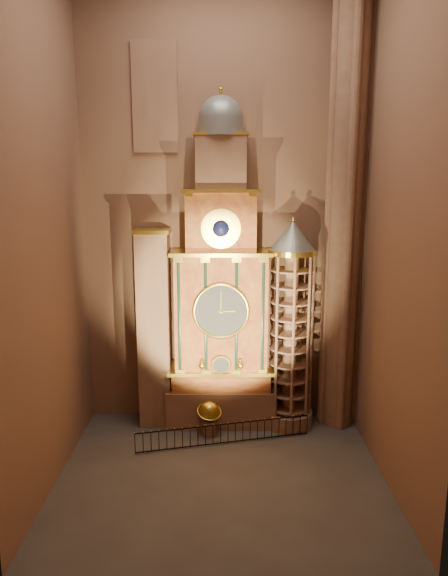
{
  "coord_description": "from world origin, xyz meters",
  "views": [
    {
      "loc": [
        0.01,
        -20.24,
        12.37
      ],
      "look_at": [
        0.14,
        3.0,
        7.65
      ],
      "focal_mm": 32.0,
      "sensor_mm": 36.0,
      "label": 1
    }
  ],
  "objects_px": {
    "astronomical_clock": "(221,299)",
    "celestial_globe": "(209,415)",
    "iron_railing": "(224,434)",
    "stair_turret": "(290,327)",
    "portrait_tower": "(154,328)"
  },
  "relations": [
    {
      "from": "iron_railing",
      "to": "astronomical_clock",
      "type": "bearing_deg",
      "value": 93.69
    },
    {
      "from": "stair_turret",
      "to": "iron_railing",
      "type": "relative_size",
      "value": 1.3
    },
    {
      "from": "astronomical_clock",
      "to": "celestial_globe",
      "type": "relative_size",
      "value": 9.32
    },
    {
      "from": "iron_railing",
      "to": "celestial_globe",
      "type": "bearing_deg",
      "value": 129.13
    },
    {
      "from": "astronomical_clock",
      "to": "iron_railing",
      "type": "relative_size",
      "value": 2.01
    },
    {
      "from": "celestial_globe",
      "to": "stair_turret",
      "type": "bearing_deg",
      "value": 16.14
    },
    {
      "from": "celestial_globe",
      "to": "iron_railing",
      "type": "height_order",
      "value": "celestial_globe"
    },
    {
      "from": "portrait_tower",
      "to": "iron_railing",
      "type": "relative_size",
      "value": 1.23
    },
    {
      "from": "stair_turret",
      "to": "celestial_globe",
      "type": "xyz_separation_m",
      "value": [
        -4.09,
        -1.19,
        -4.19
      ]
    },
    {
      "from": "astronomical_clock",
      "to": "stair_turret",
      "type": "distance_m",
      "value": 3.78
    },
    {
      "from": "stair_turret",
      "to": "iron_railing",
      "type": "height_order",
      "value": "stair_turret"
    },
    {
      "from": "astronomical_clock",
      "to": "celestial_globe",
      "type": "xyz_separation_m",
      "value": [
        -0.59,
        -1.45,
        -5.6
      ]
    },
    {
      "from": "portrait_tower",
      "to": "stair_turret",
      "type": "bearing_deg",
      "value": -2.33
    },
    {
      "from": "astronomical_clock",
      "to": "iron_railing",
      "type": "height_order",
      "value": "astronomical_clock"
    },
    {
      "from": "stair_turret",
      "to": "portrait_tower",
      "type": "bearing_deg",
      "value": 177.67
    }
  ]
}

